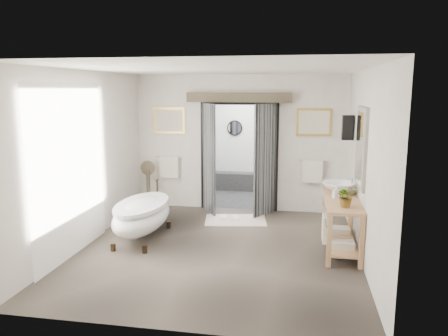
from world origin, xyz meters
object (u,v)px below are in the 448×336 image
(basin, at_px, (338,188))
(rug, at_px, (236,220))
(clawfoot_tub, at_px, (142,215))
(vanity, at_px, (340,220))

(basin, bearing_deg, rug, 131.91)
(clawfoot_tub, height_order, rug, clawfoot_tub)
(clawfoot_tub, height_order, basin, basin)
(clawfoot_tub, relative_size, basin, 3.27)
(vanity, relative_size, rug, 1.33)
(vanity, height_order, basin, basin)
(basin, bearing_deg, vanity, -111.16)
(vanity, distance_m, basin, 0.61)
(clawfoot_tub, bearing_deg, basin, 7.61)
(rug, xyz_separation_m, basin, (1.89, -0.91, 0.94))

